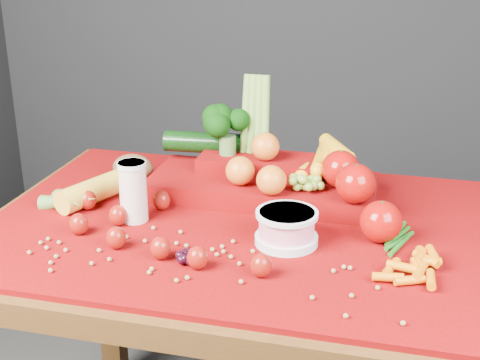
% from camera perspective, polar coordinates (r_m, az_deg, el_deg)
% --- Properties ---
extents(table, '(1.10, 0.80, 0.75)m').
position_cam_1_polar(table, '(1.48, -0.19, -7.32)').
color(table, '#39230D').
rests_on(table, ground).
extents(red_cloth, '(1.05, 0.75, 0.01)m').
position_cam_1_polar(red_cloth, '(1.44, -0.20, -3.78)').
color(red_cloth, '#740306').
rests_on(red_cloth, table).
extents(milk_glass, '(0.06, 0.06, 0.13)m').
position_cam_1_polar(milk_glass, '(1.43, -9.11, -0.80)').
color(milk_glass, beige).
rests_on(milk_glass, red_cloth).
extents(yogurt_bowl, '(0.13, 0.13, 0.07)m').
position_cam_1_polar(yogurt_bowl, '(1.33, 4.00, -3.98)').
color(yogurt_bowl, silver).
rests_on(yogurt_bowl, red_cloth).
extents(strawberry_scatter, '(0.48, 0.28, 0.05)m').
position_cam_1_polar(strawberry_scatter, '(1.36, -8.15, -4.08)').
color(strawberry_scatter, maroon).
rests_on(strawberry_scatter, red_cloth).
extents(dark_grape_cluster, '(0.06, 0.05, 0.03)m').
position_cam_1_polar(dark_grape_cluster, '(1.27, -4.09, -6.50)').
color(dark_grape_cluster, black).
rests_on(dark_grape_cluster, red_cloth).
extents(soybean_scatter, '(0.84, 0.24, 0.01)m').
position_cam_1_polar(soybean_scatter, '(1.26, -2.48, -7.07)').
color(soybean_scatter, olive).
rests_on(soybean_scatter, red_cloth).
extents(corn_ear, '(0.24, 0.26, 0.06)m').
position_cam_1_polar(corn_ear, '(1.54, -13.79, -1.51)').
color(corn_ear, gold).
rests_on(corn_ear, red_cloth).
extents(potato, '(0.10, 0.07, 0.07)m').
position_cam_1_polar(potato, '(1.66, -9.12, 1.01)').
color(potato, '#53391F').
rests_on(potato, red_cloth).
extents(baby_carrot_pile, '(0.18, 0.17, 0.03)m').
position_cam_1_polar(baby_carrot_pile, '(1.26, 14.27, -7.19)').
color(baby_carrot_pile, '#D66B07').
rests_on(baby_carrot_pile, red_cloth).
extents(green_bean_pile, '(0.14, 0.12, 0.01)m').
position_cam_1_polar(green_bean_pile, '(1.39, 13.32, -4.88)').
color(green_bean_pile, '#1A5A14').
rests_on(green_bean_pile, red_cloth).
extents(produce_mound, '(0.59, 0.36, 0.27)m').
position_cam_1_polar(produce_mound, '(1.54, 3.05, 0.53)').
color(produce_mound, '#740306').
rests_on(produce_mound, red_cloth).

